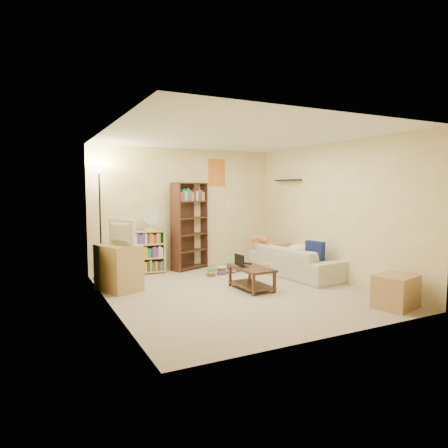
# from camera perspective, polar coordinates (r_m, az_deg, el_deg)

# --- Properties ---
(room) EXTENTS (4.50, 4.54, 2.52)m
(room) POSITION_cam_1_polar(r_m,az_deg,el_deg) (6.39, 1.88, 4.65)
(room) COLOR tan
(room) RESTS_ON ground
(sofa) EXTENTS (2.10, 1.15, 0.57)m
(sofa) POSITION_cam_1_polar(r_m,az_deg,el_deg) (7.78, 10.13, -5.28)
(sofa) COLOR #BDB99D
(sofa) RESTS_ON ground
(navy_pillow) EXTENTS (0.19, 0.39, 0.34)m
(navy_pillow) POSITION_cam_1_polar(r_m,az_deg,el_deg) (7.50, 12.87, -3.69)
(navy_pillow) COLOR #121E51
(navy_pillow) RESTS_ON sofa
(cream_blanket) EXTENTS (0.52, 0.37, 0.22)m
(cream_blanket) POSITION_cam_1_polar(r_m,az_deg,el_deg) (7.88, 10.68, -3.66)
(cream_blanket) COLOR white
(cream_blanket) RESTS_ON sofa
(tabby_cat) EXTENTS (0.45, 0.19, 0.15)m
(tabby_cat) POSITION_cam_1_polar(r_m,az_deg,el_deg) (8.13, 5.28, -2.20)
(tabby_cat) COLOR orange
(tabby_cat) RESTS_ON sofa
(coffee_table) EXTENTS (0.50, 0.86, 0.37)m
(coffee_table) POSITION_cam_1_polar(r_m,az_deg,el_deg) (6.68, 3.96, -7.36)
(coffee_table) COLOR #45271A
(coffee_table) RESTS_ON ground
(laptop) EXTENTS (0.31, 0.23, 0.02)m
(laptop) POSITION_cam_1_polar(r_m,az_deg,el_deg) (6.75, 3.09, -5.91)
(laptop) COLOR black
(laptop) RESTS_ON coffee_table
(laptop_screen) EXTENTS (0.02, 0.28, 0.19)m
(laptop_screen) POSITION_cam_1_polar(r_m,az_deg,el_deg) (6.67, 2.20, -5.15)
(laptop_screen) COLOR white
(laptop_screen) RESTS_ON laptop
(mug) EXTENTS (0.10, 0.10, 0.08)m
(mug) POSITION_cam_1_polar(r_m,az_deg,el_deg) (6.56, 6.14, -6.00)
(mug) COLOR white
(mug) RESTS_ON coffee_table
(tv_remote) EXTENTS (0.09, 0.16, 0.02)m
(tv_remote) POSITION_cam_1_polar(r_m,az_deg,el_deg) (6.93, 3.36, -5.64)
(tv_remote) COLOR black
(tv_remote) RESTS_ON coffee_table
(tv_stand) EXTENTS (0.72, 0.84, 0.76)m
(tv_stand) POSITION_cam_1_polar(r_m,az_deg,el_deg) (6.80, -14.82, -6.05)
(tv_stand) COLOR tan
(tv_stand) RESTS_ON ground
(television) EXTENTS (0.77, 0.56, 0.41)m
(television) POSITION_cam_1_polar(r_m,az_deg,el_deg) (6.71, -14.93, -1.18)
(television) COLOR black
(television) RESTS_ON tv_stand
(tall_bookshelf) EXTENTS (0.85, 0.56, 1.80)m
(tall_bookshelf) POSITION_cam_1_polar(r_m,az_deg,el_deg) (8.28, -4.92, 0.04)
(tall_bookshelf) COLOR #3F2018
(tall_bookshelf) RESTS_ON ground
(short_bookshelf) EXTENTS (0.68, 0.32, 0.85)m
(short_bookshelf) POSITION_cam_1_polar(r_m,az_deg,el_deg) (8.02, -10.88, -3.95)
(short_bookshelf) COLOR tan
(short_bookshelf) RESTS_ON ground
(desk_fan) EXTENTS (0.30, 0.17, 0.43)m
(desk_fan) POSITION_cam_1_polar(r_m,az_deg,el_deg) (7.92, -10.54, 0.73)
(desk_fan) COLOR silver
(desk_fan) RESTS_ON short_bookshelf
(floor_lamp) EXTENTS (0.35, 0.35, 2.10)m
(floor_lamp) POSITION_cam_1_polar(r_m,az_deg,el_deg) (7.68, -17.38, 4.84)
(floor_lamp) COLOR black
(floor_lamp) RESTS_ON ground
(side_table) EXTENTS (0.52, 0.52, 0.54)m
(side_table) POSITION_cam_1_polar(r_m,az_deg,el_deg) (8.61, 7.40, -4.36)
(side_table) COLOR tan
(side_table) RESTS_ON ground
(end_cabinet) EXTENTS (0.66, 0.59, 0.47)m
(end_cabinet) POSITION_cam_1_polar(r_m,az_deg,el_deg) (6.15, 23.33, -8.84)
(end_cabinet) COLOR tan
(end_cabinet) RESTS_ON ground
(book_stacks) EXTENTS (0.91, 0.31, 0.20)m
(book_stacks) POSITION_cam_1_polar(r_m,az_deg,el_deg) (7.90, 0.40, -6.51)
(book_stacks) COLOR red
(book_stacks) RESTS_ON ground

